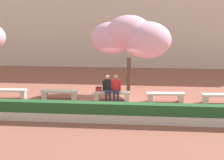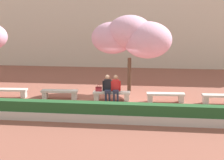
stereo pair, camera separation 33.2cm
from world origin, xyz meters
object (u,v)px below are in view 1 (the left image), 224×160
(stone_bench_near_east, at_px, (166,96))
(person_seated_left, at_px, (108,87))
(person_seated_right, at_px, (116,87))
(handbag, at_px, (99,89))
(stone_bench_west_end, at_px, (9,92))
(cherry_tree_main, at_px, (132,37))
(stone_bench_center, at_px, (112,94))
(stone_bench_near_west, at_px, (59,93))
(stone_bench_east_end, at_px, (221,97))

(stone_bench_near_east, xyz_separation_m, person_seated_left, (-2.87, -0.05, 0.39))
(person_seated_right, height_order, handbag, person_seated_right)
(stone_bench_west_end, distance_m, cherry_tree_main, 7.11)
(handbag, bearing_deg, stone_bench_center, -1.22)
(stone_bench_center, relative_size, stone_bench_near_east, 1.00)
(stone_bench_near_west, relative_size, person_seated_right, 1.45)
(stone_bench_west_end, height_order, cherry_tree_main, cherry_tree_main)
(handbag, bearing_deg, stone_bench_west_end, -179.83)
(person_seated_left, bearing_deg, stone_bench_west_end, 179.41)
(handbag, xyz_separation_m, cherry_tree_main, (1.58, 1.90, 2.46))
(stone_bench_center, distance_m, person_seated_right, 0.45)
(stone_bench_near_west, relative_size, cherry_tree_main, 0.43)
(person_seated_left, xyz_separation_m, cherry_tree_main, (1.12, 1.97, 2.34))
(stone_bench_center, xyz_separation_m, stone_bench_east_end, (5.35, 0.00, 0.00))
(stone_bench_center, distance_m, stone_bench_near_east, 2.68)
(person_seated_right, relative_size, handbag, 3.81)
(cherry_tree_main, bearing_deg, person_seated_right, -109.89)
(handbag, height_order, cherry_tree_main, cherry_tree_main)
(stone_bench_near_west, xyz_separation_m, cherry_tree_main, (3.60, 1.92, 2.74))
(stone_bench_center, relative_size, handbag, 5.53)
(handbag, bearing_deg, stone_bench_east_end, -0.13)
(stone_bench_near_east, height_order, person_seated_left, person_seated_left)
(stone_bench_near_east, bearing_deg, stone_bench_center, 180.00)
(stone_bench_center, xyz_separation_m, stone_bench_near_east, (2.68, 0.00, 0.00))
(cherry_tree_main, bearing_deg, handbag, -129.72)
(stone_bench_near_east, relative_size, stone_bench_east_end, 1.00)
(stone_bench_center, xyz_separation_m, person_seated_right, (0.21, -0.05, 0.39))
(stone_bench_west_end, relative_size, handbag, 5.53)
(cherry_tree_main, bearing_deg, stone_bench_near_west, -151.98)
(stone_bench_east_end, height_order, person_seated_right, person_seated_right)
(stone_bench_center, relative_size, stone_bench_east_end, 1.00)
(stone_bench_east_end, bearing_deg, stone_bench_west_end, 180.00)
(stone_bench_near_east, bearing_deg, handbag, 179.76)
(stone_bench_east_end, bearing_deg, handbag, 179.87)
(stone_bench_east_end, xyz_separation_m, cherry_tree_main, (-4.42, 1.92, 2.74))
(stone_bench_center, distance_m, cherry_tree_main, 3.47)
(stone_bench_near_east, height_order, handbag, handbag)
(stone_bench_west_end, xyz_separation_m, stone_bench_center, (5.35, 0.00, 0.00))
(stone_bench_near_west, height_order, cherry_tree_main, cherry_tree_main)
(stone_bench_near_west, bearing_deg, person_seated_right, -1.05)
(cherry_tree_main, bearing_deg, stone_bench_near_east, -47.62)
(cherry_tree_main, bearing_deg, stone_bench_center, -115.79)
(stone_bench_near_west, relative_size, stone_bench_near_east, 1.00)
(cherry_tree_main, bearing_deg, stone_bench_east_end, -23.42)
(stone_bench_center, bearing_deg, person_seated_left, -164.80)
(stone_bench_west_end, xyz_separation_m, person_seated_left, (5.16, -0.05, 0.39))
(person_seated_left, distance_m, cherry_tree_main, 3.26)
(person_seated_left, height_order, cherry_tree_main, cherry_tree_main)
(stone_bench_east_end, distance_m, handbag, 6.01)
(handbag, relative_size, cherry_tree_main, 0.08)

